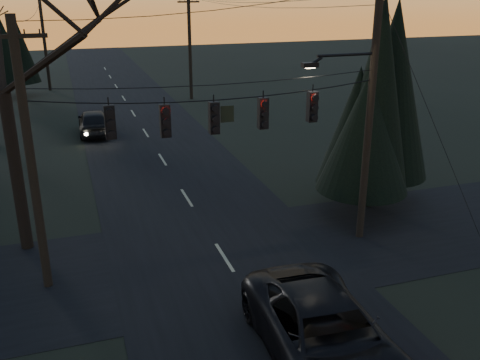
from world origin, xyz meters
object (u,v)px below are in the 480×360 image
object	(u,v)px
utility_pole_far_r	(192,99)
sedan_oncoming_a	(94,122)
utility_pole_right	(359,236)
evergreen_right	(378,100)
suv_near	(326,335)
utility_pole_left	(49,286)
utility_pole_far_l	(50,90)

from	to	relation	value
utility_pole_far_r	sedan_oncoming_a	size ratio (longest dim) A/B	1.79
utility_pole_right	evergreen_right	distance (m)	5.74
utility_pole_far_r	sedan_oncoming_a	bearing A→B (deg)	-133.55
evergreen_right	suv_near	size ratio (longest dim) A/B	1.31
utility_pole_left	utility_pole_right	bearing A→B (deg)	0.00
utility_pole_right	evergreen_right	bearing A→B (deg)	52.86
utility_pole_left	utility_pole_far_l	distance (m)	36.00
utility_pole_far_r	suv_near	distance (m)	34.60
utility_pole_far_r	evergreen_right	bearing A→B (deg)	-85.62
utility_pole_left	evergreen_right	xyz separation A→B (m)	(13.45, 2.57, 4.74)
utility_pole_right	evergreen_right	xyz separation A→B (m)	(1.95, 2.57, 4.74)
utility_pole_left	suv_near	distance (m)	9.29
utility_pole_right	utility_pole_far_l	size ratio (longest dim) A/B	1.25
utility_pole_left	utility_pole_far_r	size ratio (longest dim) A/B	1.00
utility_pole_left	utility_pole_far_l	xyz separation A→B (m)	(0.00, 36.00, 0.00)
utility_pole_right	sedan_oncoming_a	xyz separation A→B (m)	(-8.70, 18.85, 0.81)
evergreen_right	utility_pole_left	bearing A→B (deg)	-169.17
utility_pole_right	sedan_oncoming_a	bearing A→B (deg)	114.78
utility_pole_right	utility_pole_left	world-z (taller)	utility_pole_right
suv_near	utility_pole_far_r	bearing A→B (deg)	84.62
evergreen_right	suv_near	bearing A→B (deg)	-126.93
evergreen_right	sedan_oncoming_a	world-z (taller)	evergreen_right
utility_pole_left	evergreen_right	world-z (taller)	evergreen_right
suv_near	sedan_oncoming_a	bearing A→B (deg)	101.48
utility_pole_far_l	evergreen_right	distance (m)	36.34
utility_pole_far_l	suv_near	world-z (taller)	utility_pole_far_l
utility_pole_far_l	suv_near	bearing A→B (deg)	-80.86
utility_pole_left	sedan_oncoming_a	world-z (taller)	utility_pole_left
utility_pole_right	utility_pole_far_r	bearing A→B (deg)	90.00
utility_pole_right	utility_pole_far_r	xyz separation A→B (m)	(0.00, 28.00, 0.00)
utility_pole_left	sedan_oncoming_a	xyz separation A→B (m)	(2.80, 18.85, 0.81)
utility_pole_far_r	utility_pole_far_l	world-z (taller)	utility_pole_far_r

